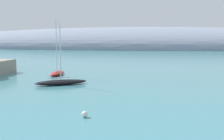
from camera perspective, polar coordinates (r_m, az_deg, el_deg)
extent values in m
ellipsoid|color=gray|center=(191.25, 5.24, 4.62)|extent=(346.23, 81.44, 28.86)
ellipsoid|color=red|center=(53.23, -11.42, -0.69)|extent=(1.91, 5.92, 0.72)
cylinder|color=silver|center=(52.81, -11.56, 5.05)|extent=(0.15, 0.15, 9.93)
cube|color=silver|center=(52.89, -11.54, 0.03)|extent=(0.10, 2.66, 0.10)
ellipsoid|color=black|center=(42.32, -10.62, -2.54)|extent=(7.86, 5.40, 0.78)
cylinder|color=silver|center=(41.83, -10.76, 3.75)|extent=(0.15, 0.15, 8.50)
cube|color=silver|center=(42.15, -11.12, -1.56)|extent=(3.18, 1.76, 0.10)
sphere|color=silver|center=(25.05, -5.73, -9.19)|extent=(0.57, 0.57, 0.57)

